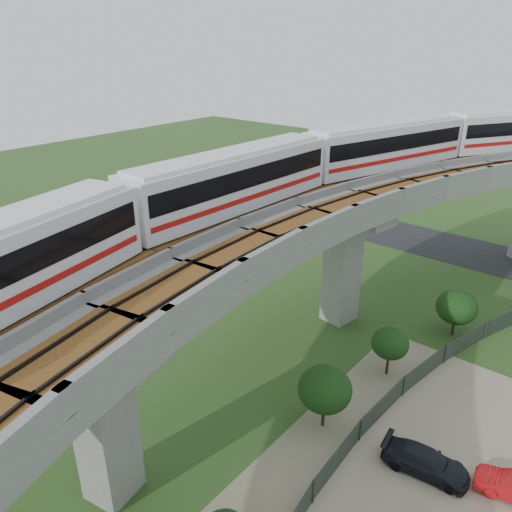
% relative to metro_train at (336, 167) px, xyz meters
% --- Properties ---
extents(ground, '(160.00, 160.00, 0.00)m').
position_rel_metro_train_xyz_m(ground, '(-0.95, -8.46, -12.31)').
color(ground, '#355120').
rests_on(ground, ground).
extents(asphalt_road, '(60.00, 8.00, 0.03)m').
position_rel_metro_train_xyz_m(asphalt_road, '(-0.95, 21.54, -12.29)').
color(asphalt_road, '#232326').
rests_on(asphalt_road, ground).
extents(viaduct, '(19.58, 73.98, 11.40)m').
position_rel_metro_train_xyz_m(viaduct, '(2.89, -8.46, -3.26)').
color(viaduct, '#99968E').
rests_on(viaduct, ground).
extents(metro_train, '(15.12, 60.68, 3.64)m').
position_rel_metro_train_xyz_m(metro_train, '(0.00, 0.00, 0.00)').
color(metro_train, white).
rests_on(metro_train, ground).
extents(fence, '(3.87, 38.73, 1.50)m').
position_rel_metro_train_xyz_m(fence, '(8.80, -8.46, -11.56)').
color(fence, '#2D382D').
rests_on(fence, ground).
extents(tree_1, '(2.92, 2.92, 3.56)m').
position_rel_metro_train_xyz_m(tree_1, '(7.64, 5.26, -9.99)').
color(tree_1, '#382314').
rests_on(tree_1, ground).
extents(tree_2, '(2.37, 2.37, 3.38)m').
position_rel_metro_train_xyz_m(tree_2, '(6.03, -2.14, -9.95)').
color(tree_2, '#382314').
rests_on(tree_2, ground).
extents(tree_3, '(2.98, 2.98, 3.82)m').
position_rel_metro_train_xyz_m(tree_3, '(5.36, -8.75, -9.76)').
color(tree_3, '#382314').
rests_on(tree_3, ground).
extents(car_dark, '(4.51, 2.31, 1.25)m').
position_rel_metro_train_xyz_m(car_dark, '(11.09, -8.24, -11.64)').
color(car_dark, black).
rests_on(car_dark, dirt_lot).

